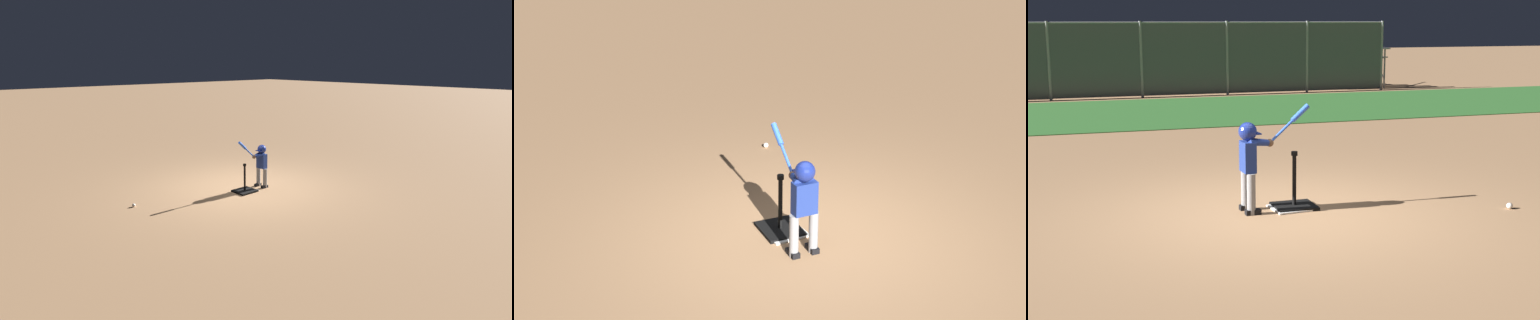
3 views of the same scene
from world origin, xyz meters
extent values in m
plane|color=#AD7F56|center=(0.00, 0.00, 0.00)|extent=(90.00, 90.00, 0.00)
cube|color=#33702D|center=(0.00, 9.78, 0.01)|extent=(56.00, 5.82, 0.02)
cylinder|color=#9E9EA3|center=(-2.54, 13.33, 1.09)|extent=(0.08, 0.08, 2.18)
cylinder|color=#9E9EA3|center=(0.00, 13.33, 1.09)|extent=(0.08, 0.08, 2.18)
cylinder|color=#9E9EA3|center=(2.54, 13.33, 1.09)|extent=(0.08, 0.08, 2.18)
cylinder|color=#9E9EA3|center=(5.07, 13.33, 1.09)|extent=(0.08, 0.08, 2.18)
cylinder|color=#9E9EA3|center=(7.61, 13.33, 1.09)|extent=(0.08, 0.08, 2.18)
cube|color=#565B60|center=(0.00, 13.33, 1.09)|extent=(15.21, 0.02, 2.10)
cylinder|color=#9E9EA3|center=(0.00, 13.33, 2.14)|extent=(15.21, 0.04, 0.04)
cube|color=white|center=(0.15, 0.22, 0.01)|extent=(0.48, 0.48, 0.02)
cube|color=black|center=(0.22, 0.24, 0.02)|extent=(0.50, 0.45, 0.04)
cylinder|color=black|center=(0.22, 0.24, 0.34)|extent=(0.05, 0.05, 0.60)
cylinder|color=black|center=(0.22, 0.24, 0.66)|extent=(0.08, 0.08, 0.05)
cylinder|color=gray|center=(-0.36, 0.34, 0.24)|extent=(0.10, 0.10, 0.48)
cube|color=black|center=(-0.34, 0.34, 0.03)|extent=(0.18, 0.10, 0.06)
cylinder|color=gray|center=(-0.35, 0.11, 0.24)|extent=(0.10, 0.10, 0.48)
cube|color=black|center=(-0.33, 0.11, 0.03)|extent=(0.18, 0.10, 0.06)
cube|color=navy|center=(-0.36, 0.23, 0.66)|extent=(0.15, 0.26, 0.36)
sphere|color=brown|center=(-0.36, 0.23, 0.95)|extent=(0.18, 0.18, 0.18)
sphere|color=navy|center=(-0.36, 0.23, 0.96)|extent=(0.22, 0.22, 0.22)
cube|color=navy|center=(-0.27, 0.23, 0.93)|extent=(0.12, 0.16, 0.01)
cylinder|color=navy|center=(-0.22, 0.27, 0.83)|extent=(0.30, 0.14, 0.10)
cylinder|color=navy|center=(-0.22, 0.19, 0.83)|extent=(0.30, 0.16, 0.10)
sphere|color=brown|center=(-0.09, 0.24, 0.81)|extent=(0.09, 0.09, 0.09)
cylinder|color=blue|center=(0.14, 0.25, 1.01)|extent=(0.49, 0.05, 0.43)
cylinder|color=blue|center=(0.29, 0.25, 1.14)|extent=(0.24, 0.07, 0.22)
cylinder|color=black|center=(-0.10, 0.24, 0.80)|extent=(0.04, 0.05, 0.05)
sphere|color=white|center=(2.65, -0.59, 0.04)|extent=(0.07, 0.07, 0.07)
cube|color=gray|center=(0.55, 15.51, 0.30)|extent=(3.64, 0.57, 0.04)
cube|color=gray|center=(0.52, 15.76, 0.04)|extent=(3.65, 0.63, 0.04)
cube|color=gray|center=(0.61, 14.88, 0.60)|extent=(3.64, 0.57, 0.04)
cube|color=gray|center=(0.59, 15.13, 0.34)|extent=(3.65, 0.63, 0.04)
cube|color=gray|center=(0.67, 14.26, 0.90)|extent=(3.64, 0.57, 0.04)
cube|color=gray|center=(0.65, 14.51, 0.64)|extent=(3.65, 0.63, 0.04)
cylinder|color=gray|center=(2.19, 15.92, 0.16)|extent=(0.06, 0.06, 0.32)
cylinder|color=gray|center=(2.34, 14.42, 0.46)|extent=(0.06, 0.06, 0.92)
cylinder|color=gray|center=(2.26, 15.17, 0.62)|extent=(0.20, 1.52, 0.65)
cylinder|color=gray|center=(-1.14, 15.60, 0.16)|extent=(0.06, 0.06, 0.32)
cylinder|color=gray|center=(-0.99, 14.10, 0.46)|extent=(0.06, 0.06, 0.92)
cylinder|color=gray|center=(-1.07, 14.85, 0.62)|extent=(0.20, 1.52, 0.65)
cube|color=gray|center=(6.26, 15.49, 0.32)|extent=(3.76, 0.46, 0.04)
cube|color=gray|center=(6.28, 15.72, 0.04)|extent=(3.77, 0.52, 0.04)
cube|color=gray|center=(6.23, 14.92, 0.65)|extent=(3.76, 0.46, 0.04)
cube|color=gray|center=(6.24, 15.15, 0.36)|extent=(3.77, 0.52, 0.04)
cube|color=gray|center=(6.19, 14.34, 0.97)|extent=(3.76, 0.46, 0.04)
cube|color=gray|center=(6.21, 14.57, 0.69)|extent=(3.77, 0.52, 0.04)
cube|color=gray|center=(6.15, 13.76, 1.30)|extent=(3.76, 0.46, 0.04)
cube|color=gray|center=(6.17, 13.99, 1.01)|extent=(3.77, 0.52, 0.04)
cylinder|color=gray|center=(8.00, 15.61, 0.17)|extent=(0.06, 0.06, 0.34)
cylinder|color=gray|center=(7.88, 13.65, 0.66)|extent=(0.06, 0.06, 1.32)
cylinder|color=gray|center=(7.94, 14.63, 0.83)|extent=(0.17, 1.99, 1.02)
cylinder|color=gray|center=(4.55, 15.83, 0.17)|extent=(0.06, 0.06, 0.34)
cylinder|color=gray|center=(4.43, 13.87, 0.66)|extent=(0.06, 0.06, 1.32)
cylinder|color=gray|center=(4.49, 14.85, 0.83)|extent=(0.17, 1.99, 1.02)
camera|label=1|loc=(6.18, 7.14, 3.03)|focal=28.00mm
camera|label=2|loc=(-6.32, 3.12, 3.83)|focal=50.00mm
camera|label=3|loc=(-2.45, -7.60, 2.22)|focal=50.00mm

